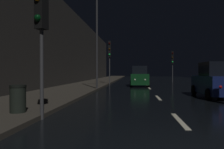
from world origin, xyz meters
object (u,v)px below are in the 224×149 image
object	(u,v)px
traffic_light_far_right	(173,60)
traffic_light_near_left	(41,11)
traffic_light_far_left	(110,53)
car_parked_right_near	(216,81)
trash_bin_curbside	(18,99)
streetlamp_overhead	(102,23)
car_approaching_headlights	(139,77)

from	to	relation	value
traffic_light_far_right	traffic_light_near_left	distance (m)	27.05
traffic_light_far_left	traffic_light_far_right	xyz separation A→B (m)	(8.48, 7.48, -0.44)
traffic_light_far_left	car_parked_right_near	size ratio (longest dim) A/B	1.23
traffic_light_far_right	trash_bin_curbside	bearing A→B (deg)	-7.01
streetlamp_overhead	trash_bin_curbside	distance (m)	11.62
traffic_light_near_left	streetlamp_overhead	bearing A→B (deg)	-167.41
traffic_light_far_left	traffic_light_near_left	xyz separation A→B (m)	(-0.11, -18.17, -0.26)
traffic_light_far_left	traffic_light_near_left	size ratio (longest dim) A/B	1.07
traffic_light_far_right	traffic_light_near_left	bearing A→B (deg)	-4.87
traffic_light_far_left	trash_bin_curbside	distance (m)	18.16
traffic_light_near_left	trash_bin_curbside	bearing A→B (deg)	-93.45
streetlamp_overhead	traffic_light_far_right	bearing A→B (deg)	60.93
traffic_light_far_right	streetlamp_overhead	bearing A→B (deg)	-15.44
streetlamp_overhead	car_parked_right_near	size ratio (longest dim) A/B	2.04
traffic_light_far_left	streetlamp_overhead	size ratio (longest dim) A/B	0.60
car_approaching_headlights	traffic_light_near_left	bearing A→B (deg)	-12.25
traffic_light_far_left	trash_bin_curbside	size ratio (longest dim) A/B	5.48
trash_bin_curbside	car_approaching_headlights	size ratio (longest dim) A/B	0.22
traffic_light_near_left	car_parked_right_near	xyz separation A→B (m)	(7.79, 6.80, -2.50)
streetlamp_overhead	car_approaching_headlights	size ratio (longest dim) A/B	2.02
trash_bin_curbside	car_parked_right_near	distance (m)	10.90
trash_bin_curbside	car_approaching_headlights	world-z (taller)	car_approaching_headlights
traffic_light_far_right	trash_bin_curbside	world-z (taller)	traffic_light_far_right
traffic_light_far_left	streetlamp_overhead	distance (m)	7.60
streetlamp_overhead	car_parked_right_near	xyz separation A→B (m)	(7.47, -3.98, -4.54)
traffic_light_far_left	traffic_light_near_left	distance (m)	18.17
traffic_light_far_left	car_approaching_headlights	size ratio (longest dim) A/B	1.21
traffic_light_far_left	streetlamp_overhead	bearing A→B (deg)	0.45
car_approaching_headlights	traffic_light_far_left	bearing A→B (deg)	-120.45
traffic_light_far_right	car_parked_right_near	world-z (taller)	traffic_light_far_right
traffic_light_far_right	streetlamp_overhead	size ratio (longest dim) A/B	0.54
traffic_light_far_left	car_parked_right_near	bearing A→B (deg)	32.87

